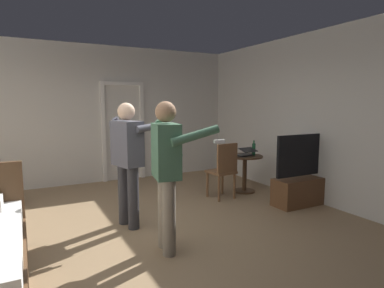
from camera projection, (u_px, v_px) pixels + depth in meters
name	position (u px, v px, depth m)	size (l,w,h in m)	color
ground_plane	(145.00, 235.00, 4.13)	(6.91, 6.91, 0.00)	#997A56
wall_back	(93.00, 115.00, 6.76)	(6.35, 0.12, 2.87)	beige
wall_right	(322.00, 118.00, 5.39)	(0.12, 6.52, 2.87)	beige
doorway_frame	(123.00, 124.00, 7.00)	(0.93, 0.08, 2.13)	white
tv_flatscreen	(303.00, 184.00, 5.36)	(1.17, 0.40, 1.18)	brown
side_table	(245.00, 167.00, 6.10)	(0.67, 0.67, 0.70)	#4C331E
laptop	(245.00, 153.00, 6.01)	(0.35, 0.36, 0.16)	black
bottle_on_table	(254.00, 149.00, 6.05)	(0.06, 0.06, 0.29)	#184F2C
wooden_chair	(224.00, 168.00, 5.65)	(0.46, 0.46, 0.99)	brown
person_blue_shirt	(167.00, 167.00, 3.59)	(0.70, 0.64, 1.70)	gray
person_striped_shirt	(128.00, 155.00, 4.34)	(0.79, 0.63, 1.69)	#333338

